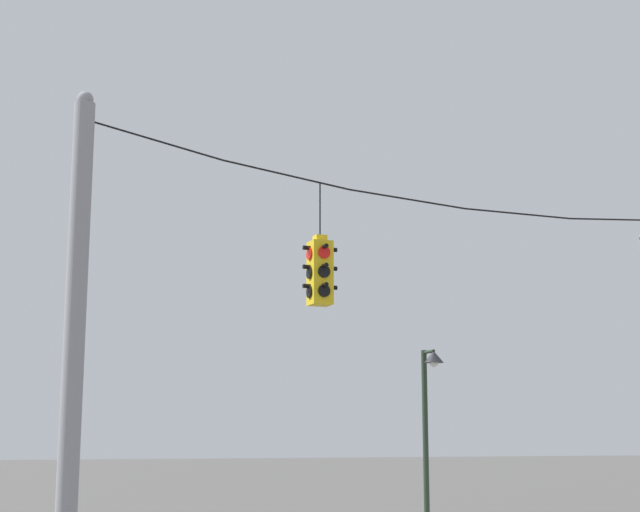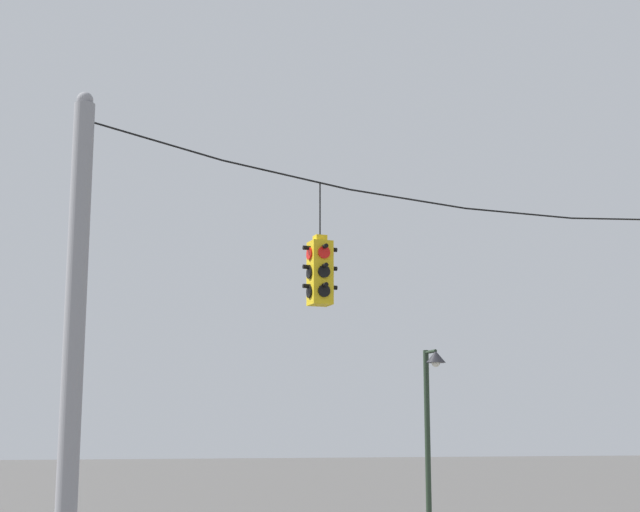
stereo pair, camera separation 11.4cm
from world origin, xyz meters
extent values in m
cylinder|color=gray|center=(-7.58, -0.48, 3.63)|extent=(0.31, 0.31, 7.27)
sphere|color=gray|center=(-7.58, -0.48, 7.33)|extent=(0.25, 0.25, 0.25)
cylinder|color=black|center=(-6.49, -0.48, 6.81)|extent=(2.17, 0.03, 0.44)
cylinder|color=black|center=(-4.33, -0.48, 6.46)|extent=(2.17, 0.03, 0.31)
cylinder|color=black|center=(-2.16, -0.48, 6.26)|extent=(2.17, 0.03, 0.17)
cylinder|color=black|center=(0.00, -0.48, 6.19)|extent=(2.16, 0.03, 0.03)
cylinder|color=black|center=(2.16, -0.48, 6.26)|extent=(2.17, 0.03, 0.17)
cube|color=yellow|center=(-3.77, -0.48, 4.89)|extent=(0.34, 0.34, 1.03)
cube|color=yellow|center=(-3.77, -0.48, 5.46)|extent=(0.19, 0.19, 0.10)
cylinder|color=black|center=(-3.77, -0.48, 5.94)|extent=(0.02, 0.02, 0.87)
cylinder|color=red|center=(-3.77, -0.67, 5.20)|extent=(0.20, 0.03, 0.20)
cylinder|color=black|center=(-3.77, -0.71, 5.29)|extent=(0.07, 0.12, 0.07)
cylinder|color=black|center=(-3.77, -0.67, 4.89)|extent=(0.20, 0.03, 0.20)
cylinder|color=black|center=(-3.77, -0.71, 4.98)|extent=(0.07, 0.12, 0.07)
cylinder|color=black|center=(-3.77, -0.67, 4.58)|extent=(0.20, 0.03, 0.20)
cylinder|color=black|center=(-3.77, -0.71, 4.67)|extent=(0.07, 0.12, 0.07)
cylinder|color=red|center=(-3.77, -0.30, 5.20)|extent=(0.20, 0.03, 0.20)
cylinder|color=black|center=(-3.77, -0.25, 5.29)|extent=(0.07, 0.12, 0.07)
cylinder|color=black|center=(-3.77, -0.30, 4.89)|extent=(0.20, 0.03, 0.20)
cylinder|color=black|center=(-3.77, -0.25, 4.98)|extent=(0.07, 0.12, 0.07)
cylinder|color=black|center=(-3.77, -0.30, 4.58)|extent=(0.20, 0.03, 0.20)
cylinder|color=black|center=(-3.77, -0.25, 4.67)|extent=(0.07, 0.12, 0.07)
cylinder|color=red|center=(-3.95, -0.48, 5.20)|extent=(0.03, 0.20, 0.20)
cylinder|color=black|center=(-4.00, -0.48, 5.29)|extent=(0.12, 0.07, 0.07)
cylinder|color=black|center=(-3.95, -0.48, 4.89)|extent=(0.03, 0.20, 0.20)
cylinder|color=black|center=(-4.00, -0.48, 4.98)|extent=(0.12, 0.07, 0.07)
cylinder|color=black|center=(-3.95, -0.48, 4.58)|extent=(0.03, 0.20, 0.20)
cylinder|color=black|center=(-4.00, -0.48, 4.67)|extent=(0.12, 0.07, 0.07)
cylinder|color=red|center=(-3.58, -0.48, 5.20)|extent=(0.03, 0.20, 0.20)
cylinder|color=black|center=(-3.54, -0.48, 5.29)|extent=(0.12, 0.07, 0.07)
cylinder|color=black|center=(-3.58, -0.48, 4.89)|extent=(0.03, 0.20, 0.20)
cylinder|color=black|center=(-3.54, -0.48, 4.98)|extent=(0.12, 0.07, 0.07)
cylinder|color=black|center=(-3.58, -0.48, 4.58)|extent=(0.03, 0.20, 0.20)
cylinder|color=black|center=(-3.54, -0.48, 4.67)|extent=(0.12, 0.07, 0.07)
cylinder|color=#233323|center=(0.34, 3.95, 2.08)|extent=(0.12, 0.12, 4.15)
cylinder|color=#233323|center=(0.34, 3.73, 4.10)|extent=(0.07, 0.46, 0.07)
cone|color=#232328|center=(0.34, 3.50, 3.98)|extent=(0.41, 0.41, 0.25)
sphere|color=silver|center=(0.34, 3.50, 3.86)|extent=(0.19, 0.19, 0.19)
camera|label=1|loc=(-9.34, -14.93, 2.27)|focal=55.00mm
camera|label=2|loc=(-9.24, -14.97, 2.27)|focal=55.00mm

